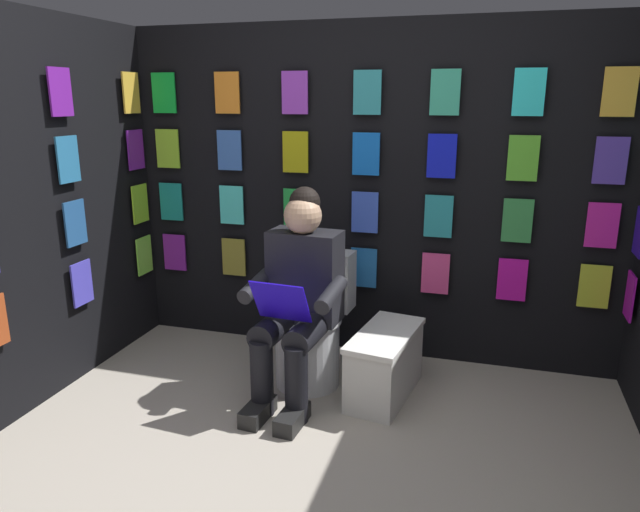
# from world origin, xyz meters

# --- Properties ---
(ground_plane) EXTENTS (30.00, 30.00, 0.00)m
(ground_plane) POSITION_xyz_m (0.00, 0.00, 0.00)
(ground_plane) COLOR #B2A899
(display_wall_back) EXTENTS (3.26, 0.14, 2.12)m
(display_wall_back) POSITION_xyz_m (0.00, -1.71, 1.06)
(display_wall_back) COLOR black
(display_wall_back) RESTS_ON ground
(display_wall_right) EXTENTS (0.14, 1.66, 2.12)m
(display_wall_right) POSITION_xyz_m (1.63, -0.83, 1.06)
(display_wall_right) COLOR black
(display_wall_right) RESTS_ON ground
(toilet) EXTENTS (0.42, 0.57, 0.77)m
(toilet) POSITION_xyz_m (0.21, -1.17, 0.33)
(toilet) COLOR white
(toilet) RESTS_ON ground
(person_reading) EXTENTS (0.55, 0.70, 1.19)m
(person_reading) POSITION_xyz_m (0.23, -0.94, 0.60)
(person_reading) COLOR black
(person_reading) RESTS_ON ground
(comic_longbox_near) EXTENTS (0.38, 0.67, 0.39)m
(comic_longbox_near) POSITION_xyz_m (-0.25, -1.08, 0.20)
(comic_longbox_near) COLOR white
(comic_longbox_near) RESTS_ON ground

